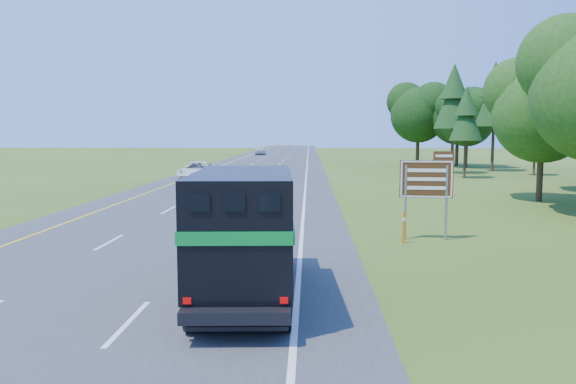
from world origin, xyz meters
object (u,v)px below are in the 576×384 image
at_px(far_car, 260,150).
at_px(horse_truck, 245,230).
at_px(white_suv, 198,171).
at_px(exit_sign, 427,183).

bearing_deg(far_car, horse_truck, -90.10).
distance_m(white_suv, far_car, 59.70).
bearing_deg(far_car, exit_sign, -85.59).
xyz_separation_m(far_car, exit_sign, (14.18, -86.44, 1.34)).
height_order(horse_truck, white_suv, horse_truck).
relative_size(white_suv, exit_sign, 1.71).
distance_m(white_suv, exit_sign, 30.39).
bearing_deg(horse_truck, white_suv, 100.00).
bearing_deg(exit_sign, far_car, 103.79).
bearing_deg(white_suv, exit_sign, -61.29).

